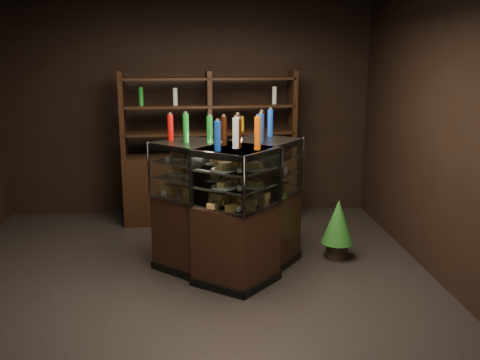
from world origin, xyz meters
name	(u,v)px	position (x,y,z in m)	size (l,w,h in m)	color
ground	(186,283)	(0.00, 0.00, 0.00)	(5.00, 5.00, 0.00)	black
room_shell	(182,84)	(0.00, 0.00, 1.94)	(5.02, 5.02, 3.01)	black
display_case	(232,230)	(0.47, 0.24, 0.46)	(1.65, 1.37, 1.36)	black
food_display	(232,173)	(0.47, 0.23, 1.05)	(1.26, 1.02, 0.42)	gold
bottles_top	(232,130)	(0.47, 0.24, 1.49)	(1.09, 0.88, 0.30)	yellow
potted_conifer	(338,221)	(1.65, 0.55, 0.43)	(0.35, 0.35, 0.76)	black
back_shelving	(210,176)	(0.27, 2.05, 0.61)	(2.30, 0.56, 2.00)	black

